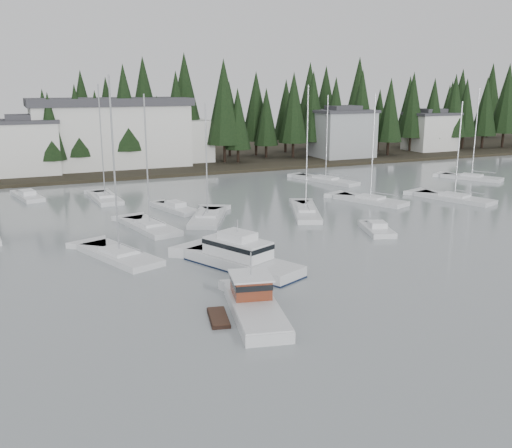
{
  "coord_description": "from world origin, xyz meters",
  "views": [
    {
      "loc": [
        -20.67,
        -11.99,
        13.64
      ],
      "look_at": [
        -2.6,
        29.28,
        2.5
      ],
      "focal_mm": 40.0,
      "sensor_mm": 36.0,
      "label": 1
    }
  ],
  "objects_px": {
    "sailboat_6": "(471,179)",
    "sailboat_11": "(454,200)",
    "sailboat_12": "(150,228)",
    "sailboat_5": "(208,219)",
    "sailboat_2": "(105,199)",
    "house_east_a": "(342,133)",
    "sailboat_10": "(370,201)",
    "runabout_4": "(176,209)",
    "sailboat_3": "(326,181)",
    "lobster_boat_brown": "(253,307)",
    "house_east_b": "(431,131)",
    "cabin_cruiser_center": "(241,260)",
    "sailboat_0": "(119,257)",
    "house_west": "(26,146)",
    "sailboat_8": "(306,213)",
    "runabout_3": "(28,197)",
    "runabout_1": "(377,231)",
    "harbor_inn": "(123,133)"
  },
  "relations": [
    {
      "from": "house_east_b",
      "to": "sailboat_6",
      "type": "relative_size",
      "value": 0.7
    },
    {
      "from": "sailboat_2",
      "to": "sailboat_5",
      "type": "distance_m",
      "value": 16.75
    },
    {
      "from": "house_west",
      "to": "sailboat_8",
      "type": "xyz_separation_m",
      "value": [
        26.17,
        -38.42,
        -4.58
      ]
    },
    {
      "from": "sailboat_3",
      "to": "sailboat_5",
      "type": "relative_size",
      "value": 1.03
    },
    {
      "from": "house_east_a",
      "to": "runabout_4",
      "type": "relative_size",
      "value": 1.46
    },
    {
      "from": "sailboat_5",
      "to": "sailboat_11",
      "type": "height_order",
      "value": "sailboat_5"
    },
    {
      "from": "sailboat_10",
      "to": "runabout_4",
      "type": "height_order",
      "value": "sailboat_10"
    },
    {
      "from": "harbor_inn",
      "to": "sailboat_12",
      "type": "relative_size",
      "value": 2.22
    },
    {
      "from": "house_east_b",
      "to": "sailboat_11",
      "type": "relative_size",
      "value": 0.79
    },
    {
      "from": "cabin_cruiser_center",
      "to": "sailboat_11",
      "type": "distance_m",
      "value": 36.04
    },
    {
      "from": "sailboat_12",
      "to": "runabout_4",
      "type": "bearing_deg",
      "value": -44.18
    },
    {
      "from": "house_west",
      "to": "sailboat_5",
      "type": "bearing_deg",
      "value": -67.05
    },
    {
      "from": "sailboat_2",
      "to": "runabout_3",
      "type": "distance_m",
      "value": 9.72
    },
    {
      "from": "sailboat_5",
      "to": "sailboat_2",
      "type": "bearing_deg",
      "value": 55.29
    },
    {
      "from": "sailboat_11",
      "to": "sailboat_12",
      "type": "bearing_deg",
      "value": 71.23
    },
    {
      "from": "harbor_inn",
      "to": "runabout_1",
      "type": "bearing_deg",
      "value": -75.16
    },
    {
      "from": "sailboat_11",
      "to": "sailboat_6",
      "type": "bearing_deg",
      "value": -67.86
    },
    {
      "from": "harbor_inn",
      "to": "sailboat_2",
      "type": "distance_m",
      "value": 27.1
    },
    {
      "from": "house_east_b",
      "to": "sailboat_2",
      "type": "bearing_deg",
      "value": -161.32
    },
    {
      "from": "house_east_b",
      "to": "harbor_inn",
      "type": "bearing_deg",
      "value": 177.8
    },
    {
      "from": "sailboat_6",
      "to": "sailboat_11",
      "type": "xyz_separation_m",
      "value": [
        -13.17,
        -10.93,
        -0.02
      ]
    },
    {
      "from": "house_east_a",
      "to": "sailboat_8",
      "type": "distance_m",
      "value": 46.88
    },
    {
      "from": "sailboat_10",
      "to": "house_east_a",
      "type": "bearing_deg",
      "value": -49.28
    },
    {
      "from": "house_east_a",
      "to": "sailboat_2",
      "type": "xyz_separation_m",
      "value": [
        -46.34,
        -21.1,
        -4.82
      ]
    },
    {
      "from": "house_east_a",
      "to": "sailboat_5",
      "type": "xyz_separation_m",
      "value": [
        -38.39,
        -35.85,
        -4.84
      ]
    },
    {
      "from": "lobster_boat_brown",
      "to": "sailboat_6",
      "type": "relative_size",
      "value": 0.63
    },
    {
      "from": "sailboat_2",
      "to": "runabout_1",
      "type": "height_order",
      "value": "sailboat_2"
    },
    {
      "from": "lobster_boat_brown",
      "to": "sailboat_11",
      "type": "bearing_deg",
      "value": -45.63
    },
    {
      "from": "house_east_a",
      "to": "sailboat_0",
      "type": "bearing_deg",
      "value": -137.24
    },
    {
      "from": "sailboat_10",
      "to": "sailboat_11",
      "type": "bearing_deg",
      "value": -129.16
    },
    {
      "from": "sailboat_10",
      "to": "sailboat_12",
      "type": "xyz_separation_m",
      "value": [
        -26.92,
        -2.24,
        0.0
      ]
    },
    {
      "from": "sailboat_3",
      "to": "sailboat_10",
      "type": "xyz_separation_m",
      "value": [
        -2.44,
        -14.55,
        0.01
      ]
    },
    {
      "from": "sailboat_3",
      "to": "sailboat_6",
      "type": "distance_m",
      "value": 21.75
    },
    {
      "from": "house_east_a",
      "to": "sailboat_2",
      "type": "height_order",
      "value": "sailboat_2"
    },
    {
      "from": "sailboat_3",
      "to": "sailboat_12",
      "type": "distance_m",
      "value": 33.82
    },
    {
      "from": "sailboat_10",
      "to": "runabout_3",
      "type": "relative_size",
      "value": 1.8
    },
    {
      "from": "sailboat_10",
      "to": "runabout_1",
      "type": "height_order",
      "value": "sailboat_10"
    },
    {
      "from": "harbor_inn",
      "to": "runabout_1",
      "type": "xyz_separation_m",
      "value": [
        13.6,
        -51.32,
        -5.64
      ]
    },
    {
      "from": "runabout_4",
      "to": "lobster_boat_brown",
      "type": "bearing_deg",
      "value": 157.62
    },
    {
      "from": "runabout_1",
      "to": "runabout_4",
      "type": "relative_size",
      "value": 0.76
    },
    {
      "from": "cabin_cruiser_center",
      "to": "sailboat_5",
      "type": "relative_size",
      "value": 0.84
    },
    {
      "from": "house_east_a",
      "to": "sailboat_5",
      "type": "distance_m",
      "value": 52.75
    },
    {
      "from": "harbor_inn",
      "to": "sailboat_12",
      "type": "xyz_separation_m",
      "value": [
        -5.76,
        -41.52,
        -5.7
      ]
    },
    {
      "from": "house_east_a",
      "to": "sailboat_3",
      "type": "relative_size",
      "value": 0.84
    },
    {
      "from": "sailboat_8",
      "to": "sailboat_11",
      "type": "relative_size",
      "value": 1.15
    },
    {
      "from": "cabin_cruiser_center",
      "to": "runabout_4",
      "type": "xyz_separation_m",
      "value": [
        0.95,
        21.43,
        -0.51
      ]
    },
    {
      "from": "cabin_cruiser_center",
      "to": "runabout_4",
      "type": "distance_m",
      "value": 21.46
    },
    {
      "from": "house_west",
      "to": "house_east_a",
      "type": "relative_size",
      "value": 0.9
    },
    {
      "from": "house_west",
      "to": "sailboat_6",
      "type": "height_order",
      "value": "sailboat_6"
    },
    {
      "from": "house_east_a",
      "to": "house_east_b",
      "type": "distance_m",
      "value": 22.1
    }
  ]
}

